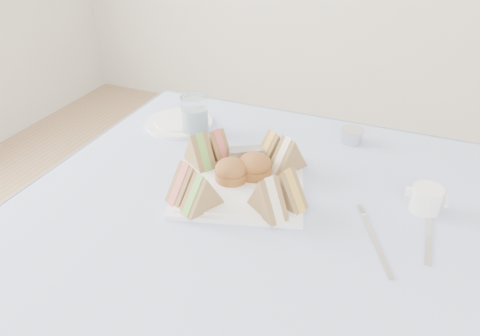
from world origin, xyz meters
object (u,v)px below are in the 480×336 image
at_px(serving_plate, 240,184).
at_px(table, 247,322).
at_px(water_glass, 195,115).
at_px(creamer_jug, 426,199).

bearing_deg(serving_plate, table, -70.88).
relative_size(table, water_glass, 8.17).
xyz_separation_m(serving_plate, water_glass, (-0.22, 0.20, 0.05)).
distance_m(table, creamer_jug, 0.56).
bearing_deg(table, serving_plate, 125.59).
xyz_separation_m(table, serving_plate, (-0.05, 0.07, 0.38)).
bearing_deg(serving_plate, water_glass, 121.26).
xyz_separation_m(table, creamer_jug, (0.36, 0.14, 0.40)).
bearing_deg(creamer_jug, table, -162.01).
bearing_deg(water_glass, creamer_jug, -11.86).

